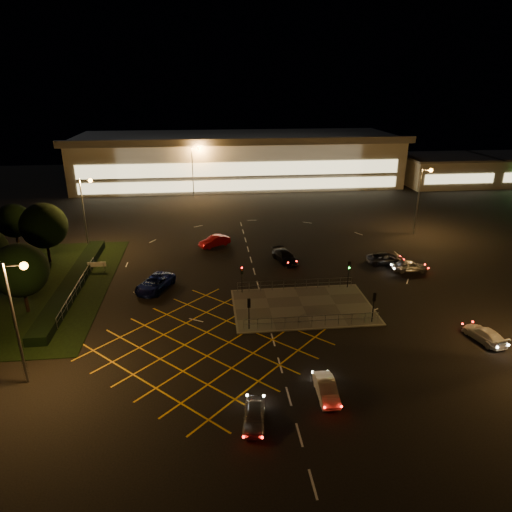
{
  "coord_description": "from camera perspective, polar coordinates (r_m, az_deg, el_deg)",
  "views": [
    {
      "loc": [
        -7.54,
        -43.55,
        22.04
      ],
      "look_at": [
        -1.76,
        8.08,
        2.0
      ],
      "focal_mm": 32.0,
      "sensor_mm": 36.0,
      "label": 1
    }
  ],
  "objects": [
    {
      "name": "signal_nw",
      "position": [
        49.73,
        -1.78,
        -2.22
      ],
      "size": [
        0.28,
        0.3,
        3.15
      ],
      "color": "black",
      "rests_on": "pedestrian_island"
    },
    {
      "name": "pedestrian_island",
      "position": [
        47.96,
        5.85,
        -6.3
      ],
      "size": [
        14.0,
        9.0,
        0.12
      ],
      "primitive_type": "cube",
      "color": "#4C4944",
      "rests_on": "ground"
    },
    {
      "name": "hedge",
      "position": [
        56.19,
        -21.84,
        -3.05
      ],
      "size": [
        2.0,
        26.0,
        1.0
      ],
      "primitive_type": "cube",
      "color": "black",
      "rests_on": "ground"
    },
    {
      "name": "tree_e",
      "position": [
        50.4,
        -27.41,
        -1.59
      ],
      "size": [
        5.4,
        5.4,
        7.35
      ],
      "color": "black",
      "rests_on": "ground"
    },
    {
      "name": "grass_verge",
      "position": [
        57.94,
        -26.54,
        -3.58
      ],
      "size": [
        18.0,
        30.0,
        0.08
      ],
      "primitive_type": "cube",
      "color": "black",
      "rests_on": "ground"
    },
    {
      "name": "car_east_grey",
      "position": [
        60.86,
        15.96,
        -0.31
      ],
      "size": [
        4.87,
        2.25,
        1.35
      ],
      "primitive_type": "imported",
      "rotation": [
        0.0,
        0.0,
        1.57
      ],
      "color": "black",
      "rests_on": "ground"
    },
    {
      "name": "tree_c",
      "position": [
        63.42,
        -24.98,
        3.45
      ],
      "size": [
        5.76,
        5.76,
        7.84
      ],
      "color": "black",
      "rests_on": "ground"
    },
    {
      "name": "tree_d",
      "position": [
        71.15,
        -28.03,
        3.91
      ],
      "size": [
        4.68,
        4.68,
        6.37
      ],
      "color": "black",
      "rests_on": "ground"
    },
    {
      "name": "streetlight_far_left",
      "position": [
        92.87,
        -7.69,
        11.31
      ],
      "size": [
        1.78,
        0.56,
        10.03
      ],
      "color": "slate",
      "rests_on": "ground"
    },
    {
      "name": "car_approach_white",
      "position": [
        46.56,
        26.66,
        -8.76
      ],
      "size": [
        2.62,
        4.57,
        1.25
      ],
      "primitive_type": "imported",
      "rotation": [
        0.0,
        0.0,
        3.35
      ],
      "color": "#BDBDBD",
      "rests_on": "ground"
    },
    {
      "name": "retail_unit_a",
      "position": [
        112.84,
        22.4,
        9.93
      ],
      "size": [
        18.8,
        14.8,
        6.35
      ],
      "color": "beige",
      "rests_on": "ground"
    },
    {
      "name": "supermarket",
      "position": [
        107.09,
        -2.32,
        12.09
      ],
      "size": [
        72.0,
        26.5,
        10.5
      ],
      "color": "beige",
      "rests_on": "ground"
    },
    {
      "name": "car_left_blue",
      "position": [
        52.45,
        -12.51,
        -3.34
      ],
      "size": [
        4.76,
        6.25,
        1.58
      ],
      "primitive_type": "imported",
      "rotation": [
        0.0,
        0.0,
        5.85
      ],
      "color": "#0D154E",
      "rests_on": "ground"
    },
    {
      "name": "retail_unit_b",
      "position": [
        121.23,
        29.17,
        9.54
      ],
      "size": [
        14.8,
        14.8,
        6.35
      ],
      "color": "beige",
      "rests_on": "ground"
    },
    {
      "name": "signal_ne",
      "position": [
        51.99,
        11.52,
        -1.59
      ],
      "size": [
        0.28,
        0.3,
        3.15
      ],
      "color": "black",
      "rests_on": "pedestrian_island"
    },
    {
      "name": "streetlight_ne",
      "position": [
        72.81,
        20.02,
        7.55
      ],
      "size": [
        1.78,
        0.56,
        10.03
      ],
      "color": "slate",
      "rests_on": "ground"
    },
    {
      "name": "car_right_silver",
      "position": [
        59.18,
        18.67,
        -1.19
      ],
      "size": [
        4.39,
        2.17,
        1.44
      ],
      "primitive_type": "imported",
      "rotation": [
        0.0,
        0.0,
        1.46
      ],
      "color": "#A1A2A8",
      "rests_on": "ground"
    },
    {
      "name": "car_far_dkgrey",
      "position": [
        59.28,
        3.62,
        -0.05
      ],
      "size": [
        3.31,
        5.22,
        1.41
      ],
      "primitive_type": "imported",
      "rotation": [
        0.0,
        0.0,
        0.3
      ],
      "color": "black",
      "rests_on": "ground"
    },
    {
      "name": "streetlight_sw",
      "position": [
        37.83,
        -27.6,
        -5.64
      ],
      "size": [
        1.78,
        0.56,
        10.03
      ],
      "color": "slate",
      "rests_on": "ground"
    },
    {
      "name": "signal_sw",
      "position": [
        42.54,
        -0.89,
        -6.45
      ],
      "size": [
        0.28,
        0.3,
        3.15
      ],
      "rotation": [
        0.0,
        0.0,
        3.14
      ],
      "color": "black",
      "rests_on": "pedestrian_island"
    },
    {
      "name": "streetlight_nw",
      "position": [
        65.46,
        -20.48,
        6.08
      ],
      "size": [
        1.78,
        0.56,
        10.03
      ],
      "color": "slate",
      "rests_on": "ground"
    },
    {
      "name": "signal_se",
      "position": [
        45.15,
        14.52,
        -5.46
      ],
      "size": [
        0.28,
        0.3,
        3.15
      ],
      "rotation": [
        0.0,
        0.0,
        3.14
      ],
      "color": "black",
      "rests_on": "pedestrian_island"
    },
    {
      "name": "car_queue_white",
      "position": [
        35.65,
        8.78,
        -16.1
      ],
      "size": [
        1.46,
        3.9,
        1.27
      ],
      "primitive_type": "imported",
      "rotation": [
        0.0,
        0.0,
        6.25
      ],
      "color": "silver",
      "rests_on": "ground"
    },
    {
      "name": "car_circ_red",
      "position": [
        64.92,
        -5.21,
        1.86
      ],
      "size": [
        4.71,
        3.74,
        1.5
      ],
      "primitive_type": "imported",
      "rotation": [
        0.0,
        0.0,
        5.26
      ],
      "color": "#A00B12",
      "rests_on": "ground"
    },
    {
      "name": "ground",
      "position": [
        49.39,
        3.09,
        -5.44
      ],
      "size": [
        180.0,
        180.0,
        0.0
      ],
      "primitive_type": "plane",
      "color": "black",
      "rests_on": "ground"
    },
    {
      "name": "car_near_silver",
      "position": [
        33.02,
        -0.23,
        -19.32
      ],
      "size": [
        2.04,
        3.9,
        1.27
      ],
      "primitive_type": "imported",
      "rotation": [
        0.0,
        0.0,
        6.13
      ],
      "color": "silver",
      "rests_on": "ground"
    },
    {
      "name": "streetlight_far_right",
      "position": [
        102.14,
        15.86,
        11.6
      ],
      "size": [
        1.78,
        0.56,
        10.03
      ],
      "color": "slate",
      "rests_on": "ground"
    }
  ]
}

